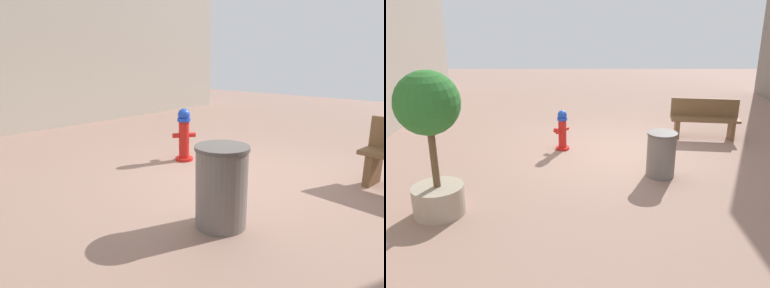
{
  "view_description": "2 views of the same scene",
  "coord_description": "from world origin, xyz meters",
  "views": [
    {
      "loc": [
        -2.76,
        4.08,
        1.75
      ],
      "look_at": [
        0.58,
        0.35,
        0.49
      ],
      "focal_mm": 32.15,
      "sensor_mm": 36.0,
      "label": 1
    },
    {
      "loc": [
        0.84,
        8.89,
        3.28
      ],
      "look_at": [
        0.86,
        0.86,
        0.48
      ],
      "focal_mm": 39.23,
      "sensor_mm": 36.0,
      "label": 2
    }
  ],
  "objects": [
    {
      "name": "trash_bin",
      "position": [
        -0.74,
        1.36,
        0.44
      ],
      "size": [
        0.57,
        0.57,
        0.88
      ],
      "color": "slate",
      "rests_on": "ground_plane"
    },
    {
      "name": "ground_plane",
      "position": [
        0.0,
        0.0,
        0.0
      ],
      "size": [
        23.4,
        23.4,
        0.0
      ],
      "primitive_type": "plane",
      "color": "#9E7A6B"
    },
    {
      "name": "fire_hydrant",
      "position": [
        1.22,
        -0.16,
        0.46
      ],
      "size": [
        0.37,
        0.38,
        0.92
      ],
      "color": "red",
      "rests_on": "ground_plane"
    }
  ]
}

